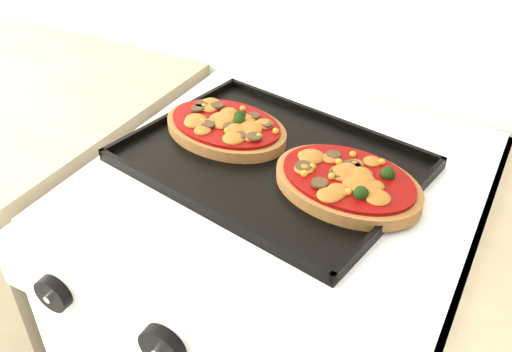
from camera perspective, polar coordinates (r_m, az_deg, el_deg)
The scene contains 6 objects.
control_panel at distance 0.75m, azimuth -8.09°, elevation -15.60°, with size 0.60×0.02×0.09m, color white.
knob_left at distance 0.83m, azimuth -19.58°, elevation -11.01°, with size 0.05×0.05×0.02m, color black.
knob_center at distance 0.74m, azimuth -9.34°, elevation -16.48°, with size 0.06×0.06×0.02m, color black.
baking_tray at distance 0.91m, azimuth 1.50°, elevation 1.72°, with size 0.45×0.33×0.02m, color black.
pizza_left at distance 0.97m, azimuth -3.06°, elevation 5.01°, with size 0.23×0.15×0.03m, color brown, non-canonical shape.
pizza_right at distance 0.85m, azimuth 9.14°, elevation -0.48°, with size 0.23×0.16×0.03m, color brown, non-canonical shape.
Camera 1 is at (0.34, 1.03, 1.43)m, focal length 40.00 mm.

